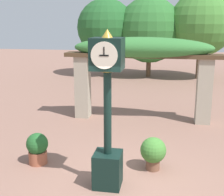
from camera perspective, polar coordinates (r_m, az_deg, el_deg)
ground_plane at (r=6.63m, az=1.88°, el=-15.77°), size 60.00×60.00×0.00m
pedestal_clock at (r=6.04m, az=-0.82°, el=-2.81°), size 0.59×0.64×3.14m
pergola at (r=10.31m, az=5.54°, el=7.48°), size 5.13×1.07×2.79m
potted_plant_near_left at (r=7.60m, az=-13.48°, el=-8.84°), size 0.51×0.51×0.75m
potted_plant_near_right at (r=7.15m, az=7.54°, el=-9.70°), size 0.58×0.58×0.76m
tree_line at (r=18.83m, az=7.62°, el=12.67°), size 9.07×3.92×4.96m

